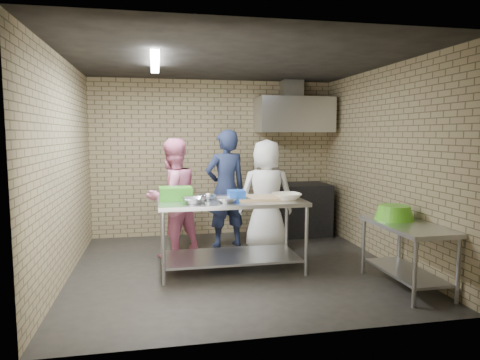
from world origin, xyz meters
name	(u,v)px	position (x,y,z in m)	size (l,w,h in m)	color
floor	(236,267)	(0.00, 0.00, 0.00)	(4.20, 4.20, 0.00)	black
ceiling	(235,60)	(0.00, 0.00, 2.70)	(4.20, 4.20, 0.00)	black
back_wall	(215,158)	(0.00, 2.00, 1.35)	(4.20, 0.06, 2.70)	#90825A
front_wall	(279,184)	(0.00, -2.00, 1.35)	(4.20, 0.06, 2.70)	#90825A
left_wall	(64,169)	(-2.10, 0.00, 1.35)	(0.06, 4.00, 2.70)	#90825A
right_wall	(383,164)	(2.10, 0.00, 1.35)	(0.06, 4.00, 2.70)	#90825A
prep_table	(231,235)	(-0.07, -0.08, 0.46)	(1.86, 0.93, 0.93)	silver
side_counter	(406,255)	(1.80, -1.10, 0.38)	(0.60, 1.20, 0.75)	silver
stove	(294,209)	(1.35, 1.65, 0.45)	(1.20, 0.70, 0.90)	black
range_hood	(294,115)	(1.35, 1.70, 2.10)	(1.30, 0.60, 0.60)	silver
hood_duct	(292,89)	(1.35, 1.85, 2.55)	(0.35, 0.30, 0.30)	#A5A8AD
wall_shelf	(307,126)	(1.65, 1.89, 1.92)	(0.80, 0.20, 0.04)	#3F2B19
fluorescent_fixture	(155,62)	(-1.00, 0.00, 2.64)	(0.10, 1.25, 0.08)	white
green_crate	(176,194)	(-0.77, 0.04, 1.01)	(0.41, 0.31, 0.16)	#2F961B
blue_tub	(236,196)	(-0.02, -0.18, 0.99)	(0.21, 0.21, 0.13)	blue
cutting_board	(258,198)	(0.28, -0.10, 0.94)	(0.57, 0.43, 0.03)	#D9B97D
mixing_bowl_a	(194,200)	(-0.57, -0.28, 0.96)	(0.29, 0.29, 0.07)	#ADB0B4
mixing_bowl_b	(207,197)	(-0.37, -0.03, 0.96)	(0.22, 0.22, 0.07)	#ACADB2
mixing_bowl_c	(226,200)	(-0.17, -0.30, 0.96)	(0.27, 0.27, 0.07)	#B3B6BB
ceramic_bowl	(287,196)	(0.63, -0.23, 0.97)	(0.36, 0.36, 0.09)	beige
green_basin	(394,212)	(1.78, -0.85, 0.83)	(0.46, 0.46, 0.17)	#59C626
bottle_green	(315,120)	(1.80, 1.89, 2.02)	(0.06, 0.06, 0.15)	green
man_navy	(226,189)	(0.05, 1.11, 0.92)	(0.67, 0.44, 1.84)	#151C36
woman_pink	(173,198)	(-0.79, 0.74, 0.85)	(0.83, 0.65, 1.71)	pink
woman_white	(266,195)	(0.63, 0.81, 0.84)	(0.82, 0.54, 1.69)	white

